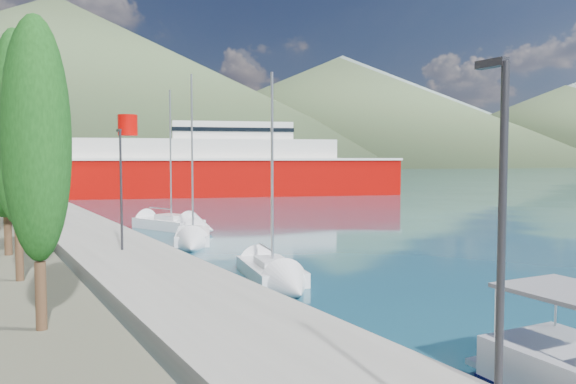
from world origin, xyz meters
TOP-DOWN VIEW (x-y plane):
  - ground at (0.00, 120.00)m, footprint 1400.00×1400.00m
  - quay at (-9.00, 26.00)m, footprint 5.00×88.00m
  - hills_far at (138.59, 618.73)m, footprint 1480.00×900.00m
  - hills_near at (98.04, 372.50)m, footprint 1010.00×520.00m
  - lamp_posts at (-9.00, 15.59)m, footprint 0.15×47.91m
  - sailboat_near at (-4.24, 7.22)m, footprint 3.54×7.23m
  - sailboat_mid at (-3.64, 19.60)m, footprint 4.95×8.26m
  - sailboat_far at (-1.68, 26.51)m, footprint 5.20×8.18m
  - ferry at (12.46, 64.07)m, footprint 61.90×30.53m

SIDE VIEW (x-z plane):
  - ground at x=0.00m, z-range 0.00..0.00m
  - sailboat_near at x=-4.24m, z-range -4.72..5.27m
  - sailboat_mid at x=-3.64m, z-range -5.50..6.08m
  - sailboat_far at x=-1.68m, z-range -5.42..6.06m
  - quay at x=-9.00m, z-range 0.00..0.80m
  - ferry at x=12.46m, z-range -2.36..9.72m
  - lamp_posts at x=-9.00m, z-range 1.05..7.11m
  - hills_near at x=98.04m, z-range -8.32..106.68m
  - hills_far at x=138.59m, z-range -12.61..167.39m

